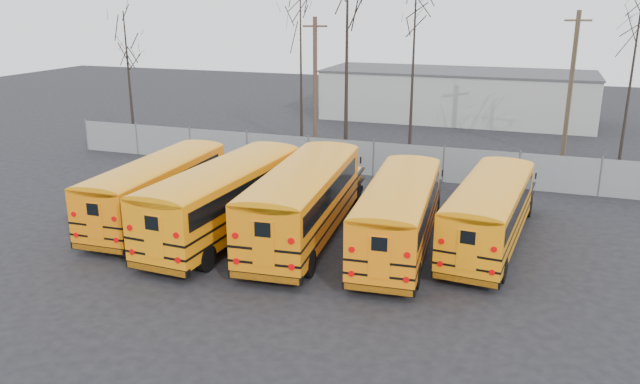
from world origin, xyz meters
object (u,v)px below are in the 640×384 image
at_px(bus_b, 227,193).
at_px(utility_pole_left, 315,85).
at_px(utility_pole_right, 571,85).
at_px(bus_c, 305,195).
at_px(bus_a, 160,184).
at_px(bus_d, 400,209).
at_px(bus_e, 491,207).

xyz_separation_m(bus_b, utility_pole_left, (-1.63, 15.56, 2.61)).
bearing_deg(utility_pole_right, bus_c, -134.67).
relative_size(bus_a, bus_b, 0.92).
distance_m(bus_d, utility_pole_left, 17.50).
relative_size(bus_c, bus_d, 1.09).
relative_size(utility_pole_left, utility_pole_right, 0.95).
height_order(bus_a, bus_c, bus_c).
height_order(bus_c, bus_e, bus_c).
bearing_deg(utility_pole_left, bus_a, -110.79).
xyz_separation_m(bus_a, bus_c, (6.99, 0.10, 0.18)).
xyz_separation_m(bus_e, utility_pole_right, (3.20, 17.10, 3.01)).
bearing_deg(utility_pole_left, bus_b, -96.85).
distance_m(bus_b, bus_c, 3.34).
height_order(bus_a, bus_e, bus_a).
bearing_deg(bus_b, utility_pole_right, 57.47).
height_order(bus_a, utility_pole_right, utility_pole_right).
xyz_separation_m(bus_c, bus_e, (7.40, 1.64, -0.22)).
relative_size(bus_b, bus_e, 1.11).
distance_m(bus_c, utility_pole_right, 21.72).
bearing_deg(utility_pole_right, bus_b, -140.71).
distance_m(bus_c, bus_e, 7.59).
height_order(utility_pole_left, utility_pole_right, utility_pole_right).
bearing_deg(utility_pole_right, utility_pole_left, 178.84).
distance_m(bus_a, utility_pole_left, 15.37).
xyz_separation_m(bus_a, utility_pole_right, (17.60, 18.85, 2.97)).
height_order(bus_b, bus_d, bus_b).
bearing_deg(utility_pole_left, bus_c, -84.61).
bearing_deg(bus_e, bus_b, -162.87).
xyz_separation_m(bus_a, bus_e, (14.40, 1.74, -0.04)).
bearing_deg(bus_d, bus_a, 176.50).
bearing_deg(bus_c, bus_b, -173.11).
relative_size(bus_d, utility_pole_right, 1.18).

